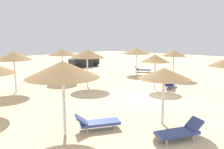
% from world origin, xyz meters
% --- Properties ---
extents(ground_plane, '(80.00, 80.00, 0.00)m').
position_xyz_m(ground_plane, '(0.00, 0.00, 0.00)').
color(ground_plane, beige).
extents(parasol_1, '(2.23, 2.23, 2.67)m').
position_xyz_m(parasol_1, '(2.45, 0.84, 2.37)').
color(parasol_1, silver).
rests_on(parasol_1, ground).
extents(parasol_2, '(3.15, 3.15, 2.87)m').
position_xyz_m(parasol_2, '(7.40, 6.18, 2.54)').
color(parasol_2, silver).
rests_on(parasol_2, ground).
extents(parasol_3, '(2.30, 2.30, 2.57)m').
position_xyz_m(parasol_3, '(-3.30, -3.11, 2.32)').
color(parasol_3, silver).
rests_on(parasol_3, ground).
extents(parasol_4, '(2.85, 2.85, 3.00)m').
position_xyz_m(parasol_4, '(-6.98, -0.81, 2.66)').
color(parasol_4, silver).
rests_on(parasol_4, ground).
extents(parasol_5, '(2.39, 2.39, 2.77)m').
position_xyz_m(parasol_5, '(7.71, 1.96, 2.46)').
color(parasol_5, silver).
rests_on(parasol_5, ground).
extents(parasol_6, '(2.50, 2.50, 2.95)m').
position_xyz_m(parasol_6, '(-0.30, 8.85, 2.64)').
color(parasol_6, silver).
rests_on(parasol_6, ground).
extents(parasol_7, '(2.79, 2.79, 3.04)m').
position_xyz_m(parasol_7, '(-0.50, 5.19, 2.69)').
color(parasol_7, silver).
rests_on(parasol_7, ground).
extents(parasol_9, '(2.63, 2.63, 2.96)m').
position_xyz_m(parasol_9, '(-5.12, 7.78, 2.64)').
color(parasol_9, silver).
rests_on(parasol_9, ground).
extents(lounger_1, '(2.02, 1.20, 0.62)m').
position_xyz_m(lounger_1, '(3.65, 0.13, 0.31)').
color(lounger_1, '#33478C').
rests_on(lounger_1, ground).
extents(lounger_2, '(1.64, 1.91, 0.68)m').
position_xyz_m(lounger_2, '(9.03, 6.47, 0.31)').
color(lounger_2, '#33478C').
rests_on(lounger_2, ground).
extents(lounger_3, '(1.96, 1.44, 0.75)m').
position_xyz_m(lounger_3, '(-4.23, -4.40, 0.32)').
color(lounger_3, '#33478C').
rests_on(lounger_3, ground).
extents(lounger_4, '(1.95, 1.53, 0.70)m').
position_xyz_m(lounger_4, '(-5.74, -1.36, 0.32)').
color(lounger_4, '#33478C').
rests_on(lounger_4, ground).
extents(parked_car, '(4.21, 2.46, 1.72)m').
position_xyz_m(parked_car, '(7.70, 15.30, 0.82)').
color(parked_car, black).
rests_on(parked_car, ground).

